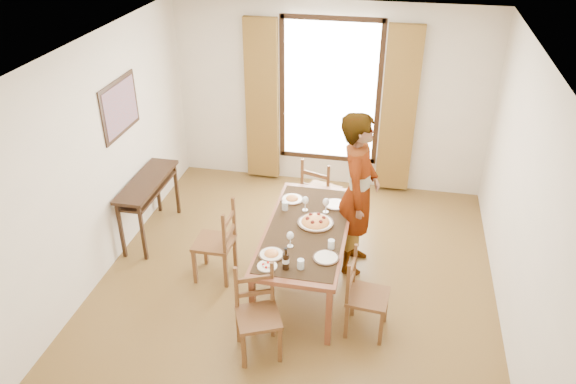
% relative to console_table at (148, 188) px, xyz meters
% --- Properties ---
extents(ground, '(5.00, 5.00, 0.00)m').
position_rel_console_table_xyz_m(ground, '(2.03, -0.60, -0.68)').
color(ground, '#4F3518').
rests_on(ground, ground).
extents(room_shell, '(4.60, 5.10, 2.74)m').
position_rel_console_table_xyz_m(room_shell, '(2.03, -0.47, 0.86)').
color(room_shell, beige).
rests_on(room_shell, ground).
extents(console_table, '(0.38, 1.20, 0.80)m').
position_rel_console_table_xyz_m(console_table, '(0.00, 0.00, 0.00)').
color(console_table, black).
rests_on(console_table, ground).
extents(dining_table, '(0.89, 1.95, 0.76)m').
position_rel_console_table_xyz_m(dining_table, '(2.14, -0.60, 0.01)').
color(dining_table, brown).
rests_on(dining_table, ground).
extents(chair_west, '(0.43, 0.43, 0.98)m').
position_rel_console_table_xyz_m(chair_west, '(1.12, -0.67, -0.23)').
color(chair_west, brown).
rests_on(chair_west, ground).
extents(chair_north, '(0.54, 0.54, 0.98)m').
position_rel_console_table_xyz_m(chair_north, '(2.10, 0.71, -0.23)').
color(chair_north, brown).
rests_on(chair_north, ground).
extents(chair_south, '(0.54, 0.54, 0.93)m').
position_rel_console_table_xyz_m(chair_south, '(1.86, -1.72, -0.25)').
color(chair_south, brown).
rests_on(chair_south, ground).
extents(chair_east, '(0.44, 0.44, 0.92)m').
position_rel_console_table_xyz_m(chair_east, '(2.85, -1.23, -0.26)').
color(chair_east, brown).
rests_on(chair_east, ground).
extents(man, '(0.78, 0.56, 1.96)m').
position_rel_console_table_xyz_m(man, '(2.64, -0.12, 0.30)').
color(man, gray).
rests_on(man, ground).
extents(plate_sw, '(0.27, 0.27, 0.05)m').
position_rel_console_table_xyz_m(plate_sw, '(1.88, -1.17, 0.10)').
color(plate_sw, silver).
rests_on(plate_sw, dining_table).
extents(plate_se, '(0.27, 0.27, 0.05)m').
position_rel_console_table_xyz_m(plate_se, '(2.43, -1.11, 0.10)').
color(plate_se, silver).
rests_on(plate_se, dining_table).
extents(plate_nw, '(0.27, 0.27, 0.05)m').
position_rel_console_table_xyz_m(plate_nw, '(1.87, -0.04, 0.10)').
color(plate_nw, silver).
rests_on(plate_nw, dining_table).
extents(plate_ne, '(0.27, 0.27, 0.05)m').
position_rel_console_table_xyz_m(plate_ne, '(2.39, -0.06, 0.10)').
color(plate_ne, silver).
rests_on(plate_ne, dining_table).
extents(pasta_platter, '(0.40, 0.40, 0.10)m').
position_rel_console_table_xyz_m(pasta_platter, '(2.22, -0.50, 0.12)').
color(pasta_platter, '#B02616').
rests_on(pasta_platter, dining_table).
extents(caprese_plate, '(0.20, 0.20, 0.04)m').
position_rel_console_table_xyz_m(caprese_plate, '(1.88, -1.36, 0.09)').
color(caprese_plate, silver).
rests_on(caprese_plate, dining_table).
extents(wine_glass_a, '(0.08, 0.08, 0.18)m').
position_rel_console_table_xyz_m(wine_glass_a, '(2.03, -0.98, 0.16)').
color(wine_glass_a, white).
rests_on(wine_glass_a, dining_table).
extents(wine_glass_b, '(0.08, 0.08, 0.18)m').
position_rel_console_table_xyz_m(wine_glass_b, '(2.30, -0.23, 0.16)').
color(wine_glass_b, white).
rests_on(wine_glass_b, dining_table).
extents(wine_glass_c, '(0.08, 0.08, 0.18)m').
position_rel_console_table_xyz_m(wine_glass_c, '(2.06, -0.24, 0.16)').
color(wine_glass_c, white).
rests_on(wine_glass_c, dining_table).
extents(tumbler_a, '(0.07, 0.07, 0.10)m').
position_rel_console_table_xyz_m(tumbler_a, '(2.46, -0.92, 0.12)').
color(tumbler_a, silver).
rests_on(tumbler_a, dining_table).
extents(tumbler_b, '(0.07, 0.07, 0.10)m').
position_rel_console_table_xyz_m(tumbler_b, '(1.83, -0.27, 0.12)').
color(tumbler_b, silver).
rests_on(tumbler_b, dining_table).
extents(tumbler_c, '(0.07, 0.07, 0.10)m').
position_rel_console_table_xyz_m(tumbler_c, '(2.21, -1.32, 0.12)').
color(tumbler_c, silver).
rests_on(tumbler_c, dining_table).
extents(wine_bottle, '(0.07, 0.07, 0.25)m').
position_rel_console_table_xyz_m(wine_bottle, '(2.07, -1.35, 0.20)').
color(wine_bottle, black).
rests_on(wine_bottle, dining_table).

